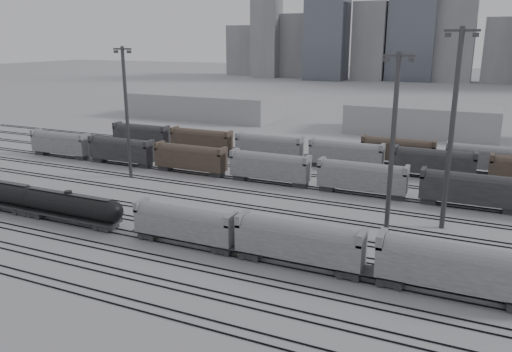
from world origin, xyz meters
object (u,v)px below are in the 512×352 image
at_px(light_mast_c, 392,145).
at_px(tank_car_b, 69,205).
at_px(hopper_car_b, 299,240).
at_px(hopper_car_a, 185,222).
at_px(hopper_car_c, 456,266).

bearing_deg(light_mast_c, tank_car_b, -164.29).
bearing_deg(hopper_car_b, light_mast_c, 57.00).
bearing_deg(light_mast_c, hopper_car_a, -152.65).
bearing_deg(hopper_car_b, hopper_car_a, 180.00).
relative_size(hopper_car_c, light_mast_c, 0.65).
xyz_separation_m(tank_car_b, hopper_car_c, (51.75, 0.00, 0.85)).
height_order(tank_car_b, hopper_car_b, hopper_car_b).
bearing_deg(hopper_car_b, tank_car_b, 180.00).
height_order(hopper_car_b, hopper_car_c, hopper_car_c).
bearing_deg(light_mast_c, hopper_car_c, -52.91).
xyz_separation_m(hopper_car_a, light_mast_c, (23.21, 12.00, 9.76)).
xyz_separation_m(hopper_car_a, hopper_car_c, (32.28, 0.00, 0.40)).
distance_m(tank_car_b, light_mast_c, 45.49).
relative_size(hopper_car_b, light_mast_c, 0.63).
height_order(tank_car_b, hopper_car_c, hopper_car_c).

